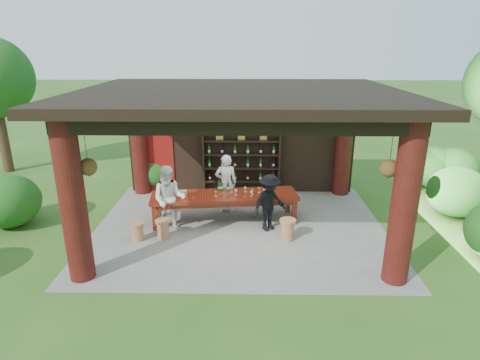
{
  "coord_description": "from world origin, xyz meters",
  "views": [
    {
      "loc": [
        0.17,
        -9.45,
        4.5
      ],
      "look_at": [
        0.0,
        0.4,
        1.15
      ],
      "focal_mm": 30.0,
      "sensor_mm": 36.0,
      "label": 1
    }
  ],
  "objects_px": {
    "tasting_table": "(225,198)",
    "guest_woman": "(169,199)",
    "stool_near_left": "(163,228)",
    "guest_man": "(269,203)",
    "napkin_basket": "(182,193)",
    "stool_near_right": "(288,229)",
    "stool_far_left": "(138,231)",
    "wine_shelf": "(241,162)",
    "host": "(226,183)"
  },
  "relations": [
    {
      "from": "host",
      "to": "stool_far_left",
      "type": "bearing_deg",
      "value": 35.32
    },
    {
      "from": "tasting_table",
      "to": "stool_near_left",
      "type": "height_order",
      "value": "tasting_table"
    },
    {
      "from": "tasting_table",
      "to": "guest_woman",
      "type": "xyz_separation_m",
      "value": [
        -1.34,
        -0.59,
        0.21
      ]
    },
    {
      "from": "stool_near_right",
      "to": "guest_man",
      "type": "bearing_deg",
      "value": 128.43
    },
    {
      "from": "stool_near_right",
      "to": "napkin_basket",
      "type": "bearing_deg",
      "value": 160.6
    },
    {
      "from": "stool_near_right",
      "to": "guest_woman",
      "type": "xyz_separation_m",
      "value": [
        -2.92,
        0.47,
        0.57
      ]
    },
    {
      "from": "guest_woman",
      "to": "stool_far_left",
      "type": "bearing_deg",
      "value": -142.2
    },
    {
      "from": "wine_shelf",
      "to": "stool_far_left",
      "type": "distance_m",
      "value": 4.13
    },
    {
      "from": "wine_shelf",
      "to": "guest_man",
      "type": "relative_size",
      "value": 1.62
    },
    {
      "from": "stool_near_left",
      "to": "stool_near_right",
      "type": "relative_size",
      "value": 0.91
    },
    {
      "from": "host",
      "to": "guest_woman",
      "type": "height_order",
      "value": "guest_woman"
    },
    {
      "from": "guest_man",
      "to": "napkin_basket",
      "type": "relative_size",
      "value": 5.67
    },
    {
      "from": "tasting_table",
      "to": "napkin_basket",
      "type": "bearing_deg",
      "value": -173.65
    },
    {
      "from": "tasting_table",
      "to": "guest_woman",
      "type": "bearing_deg",
      "value": -156.16
    },
    {
      "from": "guest_man",
      "to": "napkin_basket",
      "type": "height_order",
      "value": "guest_man"
    },
    {
      "from": "wine_shelf",
      "to": "stool_near_right",
      "type": "bearing_deg",
      "value": -69.67
    },
    {
      "from": "guest_man",
      "to": "host",
      "type": "bearing_deg",
      "value": 98.25
    },
    {
      "from": "stool_near_right",
      "to": "napkin_basket",
      "type": "distance_m",
      "value": 2.89
    },
    {
      "from": "wine_shelf",
      "to": "stool_near_right",
      "type": "xyz_separation_m",
      "value": [
        1.16,
        -3.12,
        -0.78
      ]
    },
    {
      "from": "stool_near_right",
      "to": "guest_man",
      "type": "xyz_separation_m",
      "value": [
        -0.42,
        0.53,
        0.46
      ]
    },
    {
      "from": "stool_near_right",
      "to": "guest_woman",
      "type": "height_order",
      "value": "guest_woman"
    },
    {
      "from": "stool_far_left",
      "to": "host",
      "type": "bearing_deg",
      "value": 42.09
    },
    {
      "from": "guest_woman",
      "to": "napkin_basket",
      "type": "relative_size",
      "value": 6.51
    },
    {
      "from": "napkin_basket",
      "to": "host",
      "type": "bearing_deg",
      "value": 35.46
    },
    {
      "from": "stool_far_left",
      "to": "guest_woman",
      "type": "xyz_separation_m",
      "value": [
        0.69,
        0.58,
        0.61
      ]
    },
    {
      "from": "host",
      "to": "napkin_basket",
      "type": "height_order",
      "value": "host"
    },
    {
      "from": "host",
      "to": "tasting_table",
      "type": "bearing_deg",
      "value": 82.52
    },
    {
      "from": "stool_near_left",
      "to": "guest_woman",
      "type": "xyz_separation_m",
      "value": [
        0.1,
        0.45,
        0.6
      ]
    },
    {
      "from": "stool_far_left",
      "to": "tasting_table",
      "type": "bearing_deg",
      "value": 29.98
    },
    {
      "from": "guest_woman",
      "to": "stool_near_right",
      "type": "bearing_deg",
      "value": -11.47
    },
    {
      "from": "guest_woman",
      "to": "stool_near_left",
      "type": "bearing_deg",
      "value": -104.66
    },
    {
      "from": "stool_far_left",
      "to": "napkin_basket",
      "type": "height_order",
      "value": "napkin_basket"
    },
    {
      "from": "guest_woman",
      "to": "guest_man",
      "type": "distance_m",
      "value": 2.5
    },
    {
      "from": "tasting_table",
      "to": "stool_near_right",
      "type": "height_order",
      "value": "tasting_table"
    },
    {
      "from": "guest_woman",
      "to": "host",
      "type": "bearing_deg",
      "value": 40.82
    },
    {
      "from": "stool_near_left",
      "to": "guest_man",
      "type": "distance_m",
      "value": 2.69
    },
    {
      "from": "host",
      "to": "guest_woman",
      "type": "xyz_separation_m",
      "value": [
        -1.35,
        -1.26,
        0.02
      ]
    },
    {
      "from": "tasting_table",
      "to": "napkin_basket",
      "type": "xyz_separation_m",
      "value": [
        -1.11,
        -0.12,
        0.18
      ]
    },
    {
      "from": "host",
      "to": "guest_man",
      "type": "xyz_separation_m",
      "value": [
        1.14,
        -1.21,
        -0.09
      ]
    },
    {
      "from": "wine_shelf",
      "to": "stool_near_right",
      "type": "height_order",
      "value": "wine_shelf"
    },
    {
      "from": "stool_near_left",
      "to": "stool_far_left",
      "type": "relative_size",
      "value": 1.04
    },
    {
      "from": "stool_near_right",
      "to": "napkin_basket",
      "type": "height_order",
      "value": "napkin_basket"
    },
    {
      "from": "tasting_table",
      "to": "host",
      "type": "xyz_separation_m",
      "value": [
        0.01,
        0.67,
        0.19
      ]
    },
    {
      "from": "stool_near_left",
      "to": "stool_far_left",
      "type": "bearing_deg",
      "value": -167.79
    },
    {
      "from": "stool_near_left",
      "to": "napkin_basket",
      "type": "relative_size",
      "value": 1.82
    },
    {
      "from": "host",
      "to": "stool_near_left",
      "type": "bearing_deg",
      "value": 42.98
    },
    {
      "from": "stool_far_left",
      "to": "guest_woman",
      "type": "distance_m",
      "value": 1.08
    },
    {
      "from": "guest_woman",
      "to": "napkin_basket",
      "type": "distance_m",
      "value": 0.53
    },
    {
      "from": "host",
      "to": "napkin_basket",
      "type": "xyz_separation_m",
      "value": [
        -1.11,
        -0.79,
        -0.0
      ]
    },
    {
      "from": "wine_shelf",
      "to": "stool_far_left",
      "type": "xyz_separation_m",
      "value": [
        -2.45,
        -3.23,
        -0.81
      ]
    }
  ]
}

